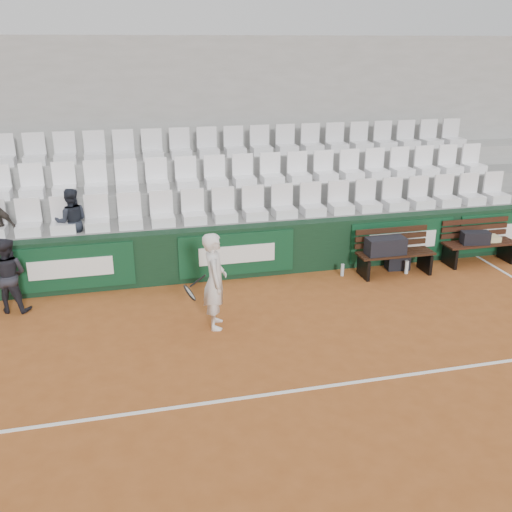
{
  "coord_description": "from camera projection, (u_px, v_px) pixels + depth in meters",
  "views": [
    {
      "loc": [
        -2.19,
        -6.04,
        4.28
      ],
      "look_at": [
        -0.17,
        2.4,
        1.0
      ],
      "focal_mm": 40.0,
      "sensor_mm": 36.0,
      "label": 1
    }
  ],
  "objects": [
    {
      "name": "back_barrier",
      "position": [
        249.0,
        251.0,
        10.95
      ],
      "size": [
        18.0,
        0.34,
        1.0
      ],
      "color": "black",
      "rests_on": "ground"
    },
    {
      "name": "grandstand_rear_wall",
      "position": [
        215.0,
        137.0,
        13.21
      ],
      "size": [
        18.0,
        0.3,
        4.4
      ],
      "primitive_type": "cube",
      "color": "#959593",
      "rests_on": "ground"
    },
    {
      "name": "grandstand_tier_back",
      "position": [
        221.0,
        196.0,
        13.09
      ],
      "size": [
        18.0,
        0.95,
        1.9
      ],
      "primitive_type": "cube",
      "color": "#999996",
      "rests_on": "ground"
    },
    {
      "name": "grandstand_tier_mid",
      "position": [
        229.0,
        217.0,
        12.3
      ],
      "size": [
        18.0,
        0.95,
        1.45
      ],
      "primitive_type": "cube",
      "color": "gray",
      "rests_on": "ground"
    },
    {
      "name": "ball_kid",
      "position": [
        8.0,
        275.0,
        9.44
      ],
      "size": [
        0.73,
        0.64,
        1.29
      ],
      "primitive_type": "imported",
      "rotation": [
        0.0,
        0.0,
        2.88
      ],
      "color": "black",
      "rests_on": "ground"
    },
    {
      "name": "sports_bag_left",
      "position": [
        386.0,
        246.0,
        10.88
      ],
      "size": [
        0.76,
        0.33,
        0.33
      ],
      "primitive_type": "cube",
      "rotation": [
        0.0,
        0.0,
        0.01
      ],
      "color": "black",
      "rests_on": "bench_left"
    },
    {
      "name": "sports_bag_ground",
      "position": [
        397.0,
        262.0,
        11.38
      ],
      "size": [
        0.47,
        0.32,
        0.27
      ],
      "primitive_type": "cube",
      "rotation": [
        0.0,
        0.0,
        -0.11
      ],
      "color": "black",
      "rests_on": "ground"
    },
    {
      "name": "seat_row_back",
      "position": [
        222.0,
        142.0,
        12.48
      ],
      "size": [
        11.9,
        0.44,
        0.63
      ],
      "primitive_type": "cube",
      "color": "silver",
      "rests_on": "grandstand_tier_back"
    },
    {
      "name": "spectator_c",
      "position": [
        69.0,
        198.0,
        10.32
      ],
      "size": [
        0.62,
        0.49,
        1.24
      ],
      "primitive_type": "imported",
      "rotation": [
        0.0,
        0.0,
        3.17
      ],
      "color": "black",
      "rests_on": "grandstand_tier_front"
    },
    {
      "name": "tennis_player",
      "position": [
        215.0,
        281.0,
        8.87
      ],
      "size": [
        0.72,
        0.61,
        1.56
      ],
      "color": "silver",
      "rests_on": "ground"
    },
    {
      "name": "bench_left",
      "position": [
        395.0,
        263.0,
        11.1
      ],
      "size": [
        1.5,
        0.56,
        0.45
      ],
      "primitive_type": "cube",
      "color": "black",
      "rests_on": "ground"
    },
    {
      "name": "seat_row_mid",
      "position": [
        230.0,
        171.0,
        11.77
      ],
      "size": [
        11.9,
        0.44,
        0.63
      ],
      "primitive_type": "cube",
      "color": "white",
      "rests_on": "grandstand_tier_mid"
    },
    {
      "name": "water_bottle_far",
      "position": [
        407.0,
        267.0,
        11.15
      ],
      "size": [
        0.07,
        0.07,
        0.27
      ],
      "primitive_type": "cylinder",
      "color": "silver",
      "rests_on": "ground"
    },
    {
      "name": "water_bottle_near",
      "position": [
        342.0,
        270.0,
        11.05
      ],
      "size": [
        0.07,
        0.07,
        0.24
      ],
      "primitive_type": "cylinder",
      "color": "#B1C2C9",
      "rests_on": "ground"
    },
    {
      "name": "court_baseline",
      "position": [
        311.0,
        388.0,
        7.48
      ],
      "size": [
        18.0,
        0.06,
        0.01
      ],
      "primitive_type": "cube",
      "color": "white",
      "rests_on": "ground"
    },
    {
      "name": "grandstand_tier_front",
      "position": [
        239.0,
        241.0,
        11.52
      ],
      "size": [
        18.0,
        0.95,
        1.0
      ],
      "primitive_type": "cube",
      "color": "gray",
      "rests_on": "ground"
    },
    {
      "name": "sports_bag_right",
      "position": [
        475.0,
        238.0,
        11.45
      ],
      "size": [
        0.58,
        0.35,
        0.25
      ],
      "primitive_type": "cube",
      "rotation": [
        0.0,
        0.0,
        -0.19
      ],
      "color": "black",
      "rests_on": "bench_right"
    },
    {
      "name": "bench_right",
      "position": [
        478.0,
        253.0,
        11.65
      ],
      "size": [
        1.5,
        0.56,
        0.45
      ],
      "primitive_type": "cube",
      "color": "#34190F",
      "rests_on": "ground"
    },
    {
      "name": "towel",
      "position": [
        489.0,
        238.0,
        11.63
      ],
      "size": [
        0.41,
        0.3,
        0.11
      ],
      "primitive_type": "cube",
      "rotation": [
        0.0,
        0.0,
        -0.06
      ],
      "color": "#D0C586",
      "rests_on": "bench_right"
    },
    {
      "name": "seat_row_front",
      "position": [
        240.0,
        204.0,
        11.07
      ],
      "size": [
        11.9,
        0.44,
        0.63
      ],
      "primitive_type": "cube",
      "color": "white",
      "rests_on": "grandstand_tier_front"
    },
    {
      "name": "ground",
      "position": [
        311.0,
        389.0,
        7.49
      ],
      "size": [
        80.0,
        80.0,
        0.0
      ],
      "primitive_type": "plane",
      "color": "#9E5223",
      "rests_on": "ground"
    }
  ]
}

